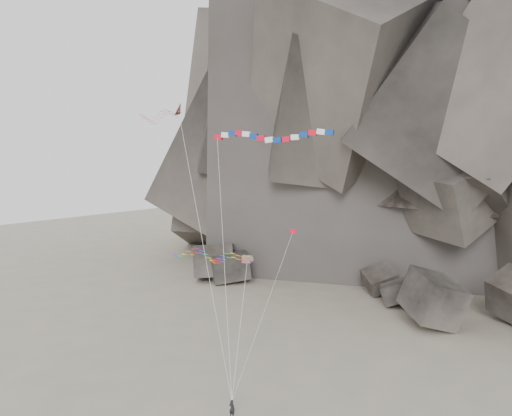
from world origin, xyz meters
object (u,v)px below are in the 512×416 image
Objects in this scene: banner_kite at (271,137)px; parafoil_kite at (205,255)px; pennant_kite at (285,253)px; delta_kite at (156,117)px; kite_flyer at (232,407)px.

banner_kite is 1.55× the size of parafoil_kite.
pennant_kite is (3.99, -3.26, -10.65)m from banner_kite.
banner_kite is at bearing -7.81° from delta_kite.
pennant_kite is (17.00, -0.03, -12.95)m from delta_kite.
banner_kite is (13.01, 3.23, -2.31)m from delta_kite.
parafoil_kite is at bearing 161.71° from pennant_kite.
banner_kite is (-3.05, 9.59, 22.91)m from kite_flyer.
banner_kite is at bearing 30.24° from parafoil_kite.
delta_kite is 1.88× the size of pennant_kite.
banner_kite reaches higher than kite_flyer.
kite_flyer is 30.57m from delta_kite.
pennant_kite reaches higher than parafoil_kite.
pennant_kite is at bearing -56.81° from banner_kite.
kite_flyer is at bearing -89.95° from banner_kite.
kite_flyer is 13.84m from pennant_kite.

